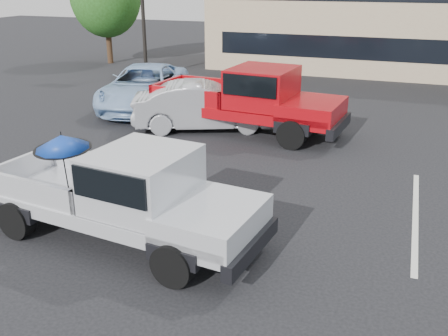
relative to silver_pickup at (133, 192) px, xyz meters
The scene contains 8 objects.
ground 2.54m from the silver_pickup, 25.62° to the left, with size 90.00×90.00×0.00m, color black.
stripe_left 3.31m from the silver_pickup, 106.93° to the left, with size 0.12×5.00×0.01m, color silver.
stripe_right 6.00m from the silver_pickup, 30.54° to the left, with size 0.12×5.00×0.01m, color silver.
motel_building 22.47m from the silver_pickup, 79.47° to the left, with size 20.40×8.40×6.30m.
silver_pickup is the anchor object (origin of this frame).
red_pickup 7.65m from the silver_pickup, 89.22° to the left, with size 6.67×2.88×2.14m.
silver_sedan 7.68m from the silver_pickup, 102.13° to the left, with size 1.65×4.74×1.56m, color #A1A2A7.
blue_suv 10.63m from the silver_pickup, 117.62° to the left, with size 2.64×5.72×1.59m, color #95B7DF.
Camera 1 is at (2.45, -8.42, 4.83)m, focal length 40.00 mm.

